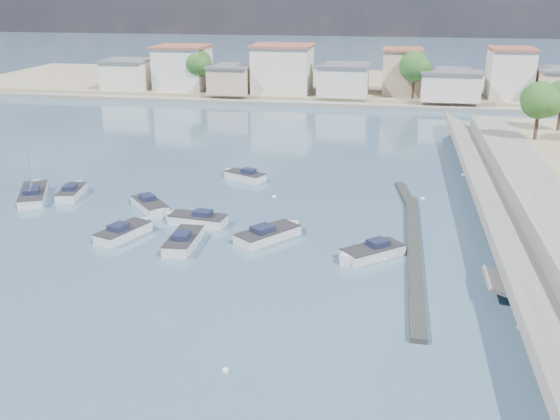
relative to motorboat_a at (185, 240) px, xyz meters
name	(u,v)px	position (x,y,z in m)	size (l,w,h in m)	color
ground	(350,153)	(10.74, 31.32, -0.38)	(400.00, 400.00, 0.00)	#344C69
breakwater	(412,239)	(17.64, 4.01, -0.21)	(2.00, 31.02, 0.35)	black
far_shore_land	(370,86)	(10.74, 83.32, 0.32)	(160.00, 40.00, 1.40)	gray
far_shore_quay	(364,106)	(10.74, 62.32, 0.02)	(160.00, 2.50, 0.80)	slate
far_town	(430,76)	(21.45, 68.24, 4.56)	(113.01, 12.80, 8.35)	beige
shore_trees	(417,74)	(19.08, 59.44, 5.84)	(74.56, 38.32, 7.92)	#38281E
motorboat_a	(185,240)	(0.00, 0.00, 0.00)	(2.14, 5.69, 1.48)	silver
motorboat_b	(126,232)	(-5.28, 0.82, 0.00)	(3.50, 5.39, 1.48)	silver
motorboat_c	(195,220)	(-0.58, 4.55, 0.00)	(5.52, 2.42, 1.48)	silver
motorboat_d	(370,253)	(14.45, -0.02, 0.00)	(4.91, 4.68, 1.48)	silver
motorboat_e	(73,192)	(-14.68, 9.83, 0.00)	(2.49, 5.03, 1.48)	silver
motorboat_f	(244,176)	(0.45, 18.12, 0.00)	(4.75, 3.40, 1.48)	silver
motorboat_g	(151,206)	(-5.59, 7.12, 0.00)	(4.68, 4.87, 1.48)	silver
motorboat_h	(271,234)	(6.42, 2.41, 0.00)	(5.04, 5.60, 1.48)	silver
sailboat	(33,194)	(-18.08, 8.58, 0.03)	(4.87, 7.05, 9.00)	silver
mooring_buoys	(387,237)	(15.65, 4.35, -0.33)	(19.39, 40.41, 0.39)	white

